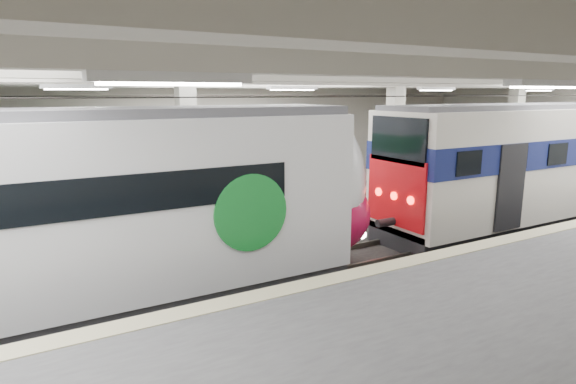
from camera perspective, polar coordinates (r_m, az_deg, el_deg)
station_hall at (r=11.79m, az=9.69°, el=3.93°), size 36.00×24.00×5.75m
modern_emu at (r=11.29m, az=-18.19°, el=-2.20°), size 13.93×2.88×4.49m
older_rer at (r=19.85m, az=27.08°, el=3.21°), size 13.39×2.96×4.42m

